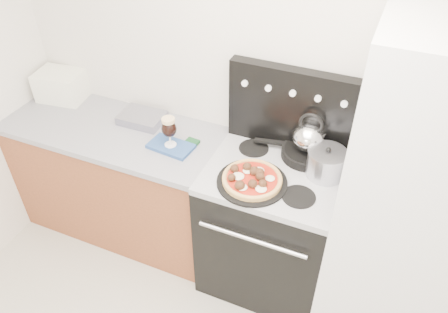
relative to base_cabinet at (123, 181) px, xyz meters
The scene contains 16 objects.
room_shell 1.59m from the base_cabinet, 41.46° to the right, with size 3.52×3.01×2.52m.
base_cabinet is the anchor object (origin of this frame).
countertop 0.45m from the base_cabinet, ahead, with size 1.48×0.63×0.04m, color gray.
stove_body 1.11m from the base_cabinet, ahead, with size 0.76×0.65×0.88m, color black.
cooktop 1.20m from the base_cabinet, ahead, with size 0.76×0.65×0.04m, color #ADADB2.
backguard 1.35m from the base_cabinet, 12.75° to the left, with size 0.76×0.08×0.50m, color black.
fridge 1.88m from the base_cabinet, ahead, with size 0.64×0.68×1.90m, color silver.
toaster_oven 0.80m from the base_cabinet, 161.30° to the left, with size 0.32×0.23×0.20m, color white.
foil_sheet 0.54m from the base_cabinet, 43.16° to the left, with size 0.28×0.21×0.06m, color #B0B1C7.
oven_mitt 0.66m from the base_cabinet, ahead, with size 0.27×0.16×0.02m, color #284B88.
beer_glass 0.74m from the base_cabinet, ahead, with size 0.09×0.09×0.20m, color black, non-canonical shape.
pizza_pan 1.15m from the base_cabinet, ahead, with size 0.39×0.39×0.01m, color black.
pizza 1.16m from the base_cabinet, ahead, with size 0.33×0.33×0.05m, color #DBC16F, non-canonical shape.
skillet 1.35m from the base_cabinet, ahead, with size 0.29×0.29×0.05m, color black.
tea_kettle 1.40m from the base_cabinet, ahead, with size 0.19×0.19×0.21m, color silver, non-canonical shape.
stock_pot 1.48m from the base_cabinet, ahead, with size 0.21×0.21×0.15m, color silver.
Camera 1 is at (0.54, -0.65, 2.52)m, focal length 35.00 mm.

